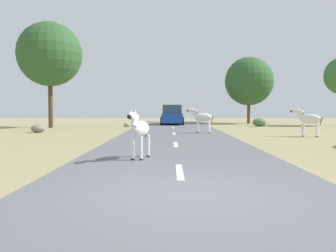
% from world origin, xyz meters
% --- Properties ---
extents(ground_plane, '(90.00, 90.00, 0.00)m').
position_xyz_m(ground_plane, '(0.00, 0.00, 0.00)').
color(ground_plane, '#998E60').
extents(road, '(6.00, 64.00, 0.05)m').
position_xyz_m(road, '(-0.05, 0.00, 0.03)').
color(road, slate).
rests_on(road, ground_plane).
extents(lane_markings, '(0.16, 56.00, 0.01)m').
position_xyz_m(lane_markings, '(-0.05, -1.00, 0.05)').
color(lane_markings, silver).
rests_on(lane_markings, road).
extents(zebra_0, '(0.65, 1.49, 1.44)m').
position_xyz_m(zebra_0, '(-1.16, 4.04, 0.91)').
color(zebra_0, silver).
rests_on(zebra_0, road).
extents(zebra_1, '(1.57, 0.71, 1.51)m').
position_xyz_m(zebra_1, '(1.59, 14.45, 0.95)').
color(zebra_1, silver).
rests_on(zebra_1, road).
extents(zebra_2, '(1.48, 1.09, 1.55)m').
position_xyz_m(zebra_2, '(7.06, 12.47, 0.92)').
color(zebra_2, silver).
rests_on(zebra_2, ground_plane).
extents(car_0, '(2.02, 4.34, 1.74)m').
position_xyz_m(car_0, '(-0.12, 25.14, 0.85)').
color(car_0, '#1E479E').
rests_on(car_0, road).
extents(tree_3, '(4.88, 4.88, 8.05)m').
position_xyz_m(tree_3, '(-9.48, 20.75, 5.60)').
color(tree_3, '#4C3823').
rests_on(tree_3, ground_plane).
extents(tree_4, '(4.66, 4.66, 6.42)m').
position_xyz_m(tree_4, '(7.34, 27.88, 4.08)').
color(tree_4, brown).
rests_on(tree_4, ground_plane).
extents(bush_0, '(1.11, 1.00, 0.67)m').
position_xyz_m(bush_0, '(7.10, 22.81, 0.33)').
color(bush_0, '#4C7038').
rests_on(bush_0, ground_plane).
extents(rock_0, '(0.89, 0.84, 0.50)m').
position_xyz_m(rock_0, '(-8.49, 15.54, 0.25)').
color(rock_0, gray).
rests_on(rock_0, ground_plane).
extents(rock_2, '(0.54, 0.57, 0.34)m').
position_xyz_m(rock_2, '(-3.77, 21.99, 0.17)').
color(rock_2, gray).
rests_on(rock_2, ground_plane).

